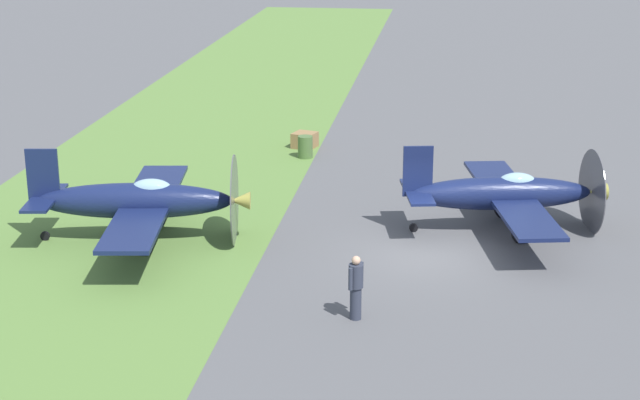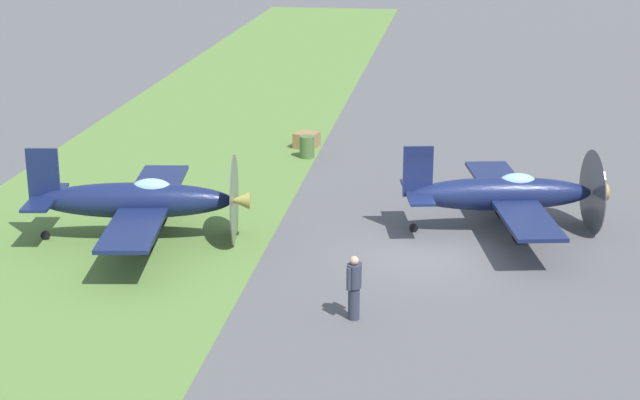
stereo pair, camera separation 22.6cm
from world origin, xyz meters
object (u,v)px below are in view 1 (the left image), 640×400
(airplane_lead, at_px, (504,193))
(fuel_drum, at_px, (305,147))
(supply_crate, at_px, (305,140))
(ground_crew_chief, at_px, (356,286))
(airplane_wingman, at_px, (139,201))

(airplane_lead, xyz_separation_m, fuel_drum, (-8.03, -7.62, -0.80))
(fuel_drum, distance_m, supply_crate, 1.65)
(airplane_lead, height_order, fuel_drum, airplane_lead)
(ground_crew_chief, xyz_separation_m, fuel_drum, (-15.60, -3.61, -0.46))
(supply_crate, bearing_deg, airplane_lead, 39.25)
(supply_crate, bearing_deg, ground_crew_chief, 12.67)
(ground_crew_chief, xyz_separation_m, supply_crate, (-17.22, -3.87, -0.59))
(airplane_wingman, relative_size, supply_crate, 9.73)
(airplane_lead, height_order, supply_crate, airplane_lead)
(ground_crew_chief, height_order, supply_crate, ground_crew_chief)
(supply_crate, bearing_deg, fuel_drum, 9.27)
(fuel_drum, xyz_separation_m, supply_crate, (-1.62, -0.26, -0.13))
(ground_crew_chief, bearing_deg, fuel_drum, -140.56)
(airplane_wingman, xyz_separation_m, ground_crew_chief, (5.09, 7.28, -0.39))
(airplane_lead, bearing_deg, supply_crate, -151.40)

